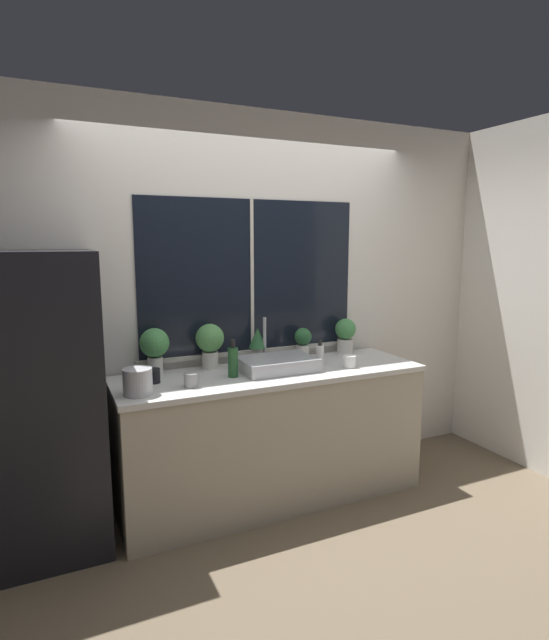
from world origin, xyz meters
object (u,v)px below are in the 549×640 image
potted_plant_left (210,341)px  mug_grey (191,380)px  refrigerator (39,405)px  potted_plant_center (258,343)px  mug_black (154,376)px  soap_bottle (320,355)px  kettle (138,381)px  potted_plant_right (303,341)px  sink (277,364)px  potted_plant_far_left (155,346)px  potted_plant_far_right (345,334)px  mug_white (349,361)px  bottle_tall (233,361)px

potted_plant_left → mug_grey: (-0.24, -0.38, -0.15)m
refrigerator → potted_plant_center: refrigerator is taller
mug_black → mug_grey: (0.19, -0.18, -0.00)m
soap_bottle → kettle: soap_bottle is taller
potted_plant_center → potted_plant_right: potted_plant_center is taller
mug_black → potted_plant_right: bearing=9.7°
potted_plant_right → mug_grey: bearing=-158.5°
sink → potted_plant_far_left: size_ratio=1.62×
sink → mug_black: 0.82m
potted_plant_right → mug_black: 1.17m
potted_plant_far_right → mug_black: 1.55m
mug_grey → potted_plant_center: bearing=32.4°
potted_plant_center → sink: bearing=-81.7°
sink → kettle: size_ratio=2.94×
potted_plant_far_left → mug_black: bearing=-104.4°
potted_plant_center → mug_white: (0.53, -0.38, -0.10)m
mug_black → soap_bottle: bearing=-3.0°
mug_grey → mug_black: bearing=135.2°
soap_bottle → kettle: (-1.28, -0.14, 0.01)m
potted_plant_right → potted_plant_far_right: 0.38m
potted_plant_far_left → potted_plant_far_right: potted_plant_far_left is taller
potted_plant_left → potted_plant_far_right: 1.10m
potted_plant_far_left → potted_plant_far_right: bearing=0.0°
mug_grey → refrigerator: bearing=169.1°
sink → bottle_tall: (-0.33, -0.03, 0.06)m
potted_plant_center → potted_plant_right: (0.37, 0.00, -0.02)m
potted_plant_left → potted_plant_far_right: bearing=-0.0°
potted_plant_far_right → mug_black: (-1.53, -0.20, -0.11)m
potted_plant_far_left → mug_white: potted_plant_far_left is taller
mug_grey → potted_plant_far_right: bearing=15.9°
bottle_tall → mug_grey: bottle_tall is taller
potted_plant_far_right → mug_grey: (-1.34, -0.38, -0.11)m
potted_plant_left → mug_black: (-0.43, -0.20, -0.14)m
potted_plant_left → kettle: (-0.56, -0.40, -0.11)m
bottle_tall → mug_grey: size_ratio=2.88×
mug_black → mug_white: size_ratio=0.99×
refrigerator → potted_plant_far_right: bearing=5.8°
soap_bottle → potted_plant_far_right: bearing=34.4°
soap_bottle → mug_black: bearing=177.0°
potted_plant_far_left → potted_plant_left: 0.38m
potted_plant_right → potted_plant_far_right: size_ratio=0.83×
potted_plant_far_right → soap_bottle: 0.46m
potted_plant_center → soap_bottle: (0.36, -0.26, -0.07)m
potted_plant_far_left → mug_black: size_ratio=3.42×
refrigerator → kettle: bearing=-19.1°
potted_plant_left → mug_white: (0.89, -0.38, -0.15)m
potted_plant_right → kettle: potted_plant_right is taller
potted_plant_center → mug_black: potted_plant_center is taller
potted_plant_left → bottle_tall: size_ratio=1.26×
sink → mug_grey: bearing=-167.6°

